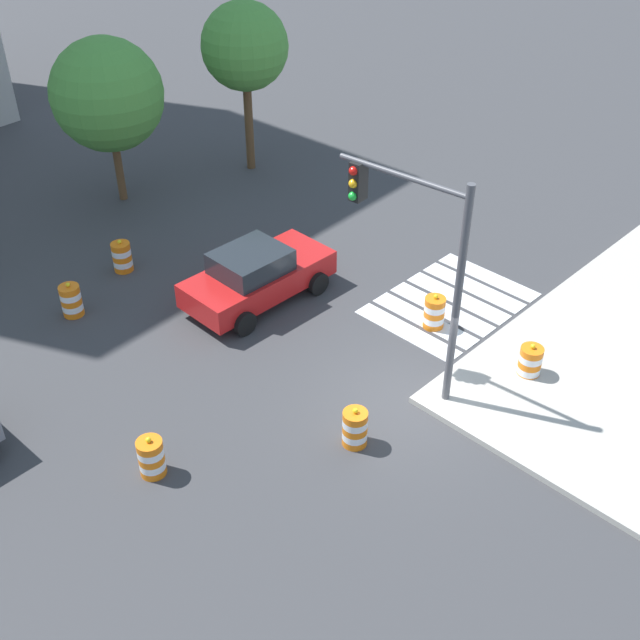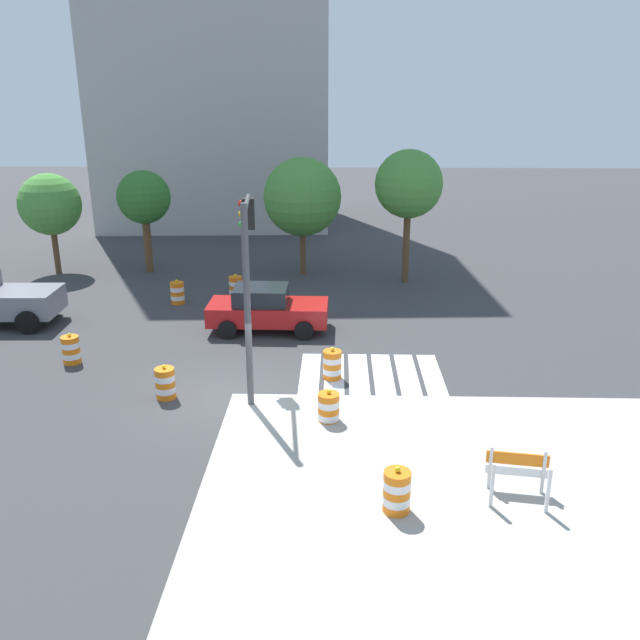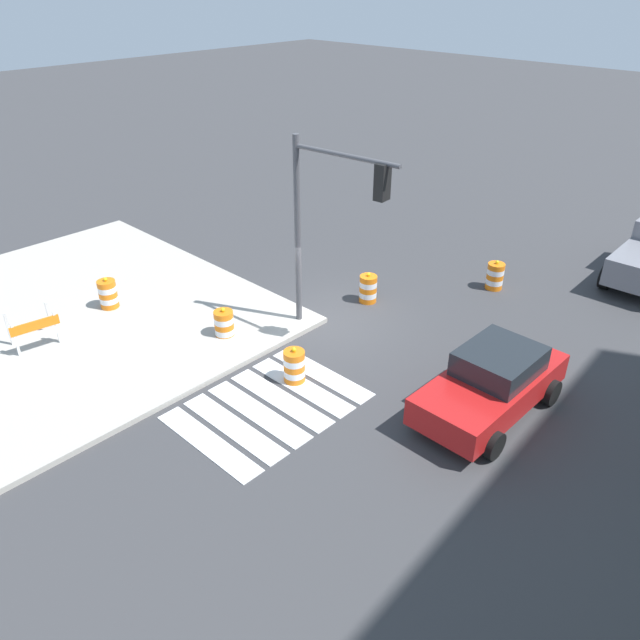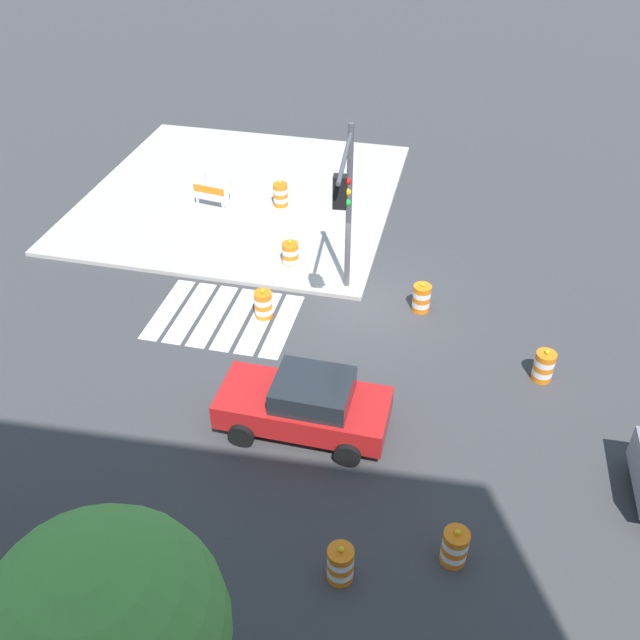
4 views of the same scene
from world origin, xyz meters
name	(u,v)px [view 4 (image 4 of 4)]	position (x,y,z in m)	size (l,w,h in m)	color
ground_plane	(361,301)	(0.00, 0.00, 0.00)	(120.00, 120.00, 0.00)	#38383A
sidewalk_corner	(242,195)	(6.00, -6.00, 0.07)	(12.00, 12.00, 0.15)	#ADA89E
crosswalk_stripes	(224,317)	(4.00, 1.80, 0.01)	(4.35, 3.20, 0.02)	silver
sports_car	(306,404)	(0.39, 5.75, 0.81)	(4.32, 2.17, 1.63)	red
traffic_barrel_near_corner	(455,547)	(-3.60, 8.82, 0.45)	(0.56, 0.56, 1.02)	orange
traffic_barrel_crosswalk_end	(290,255)	(2.74, -1.49, 0.45)	(0.56, 0.56, 1.02)	orange
traffic_barrel_median_near	(544,366)	(-5.55, 2.47, 0.45)	(0.56, 0.56, 1.02)	orange
traffic_barrel_median_far	(340,564)	(-1.34, 9.76, 0.45)	(0.56, 0.56, 1.02)	orange
traffic_barrel_far_curb	(422,298)	(-1.90, 0.01, 0.45)	(0.56, 0.56, 1.02)	orange
traffic_barrel_lane_center	(263,305)	(2.81, 1.47, 0.45)	(0.56, 0.56, 1.02)	orange
traffic_barrel_on_sidewalk	(280,195)	(4.18, -5.40, 0.60)	(0.56, 0.56, 1.02)	orange
construction_barricade	(211,192)	(6.77, -4.74, 0.72)	(1.34, 0.95, 1.00)	silver
traffic_light_pole	(346,198)	(0.48, 0.53, 3.91)	(0.64, 3.28, 5.50)	#4C4C51
street_tree_streetside_near	(105,634)	(1.30, 13.66, 3.64)	(3.60, 3.60, 5.45)	brown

